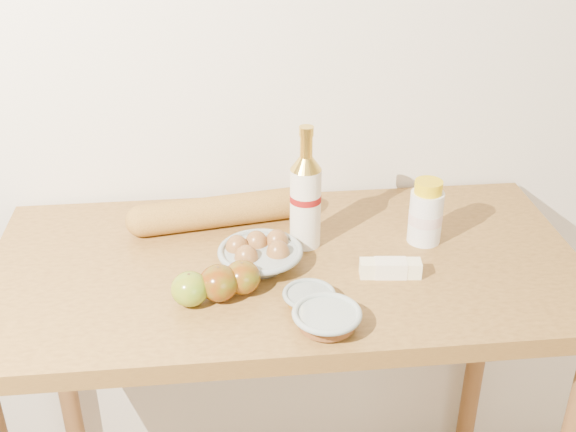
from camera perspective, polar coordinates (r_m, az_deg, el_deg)
The scene contains 12 objects.
back_wall at distance 1.62m, azimuth -1.39°, elevation 14.98°, with size 3.50×0.02×2.60m, color silver.
table at distance 1.54m, azimuth -0.12°, elevation -7.45°, with size 1.20×0.60×0.90m.
bourbon_bottle at distance 1.47m, azimuth 1.39°, elevation 1.39°, with size 0.08×0.08×0.26m.
cream_bottle at distance 1.53m, azimuth 10.83°, elevation 0.18°, with size 0.07×0.07×0.14m.
egg_bowl at distance 1.44m, azimuth -2.23°, elevation -3.01°, with size 0.20×0.20×0.06m.
baguette at distance 1.59m, azimuth -5.28°, elevation 0.39°, with size 0.42×0.13×0.07m.
apple_yellowgreen at distance 1.34m, azimuth -7.76°, elevation -5.73°, with size 0.08×0.08×0.06m.
apple_redgreen_front at distance 1.34m, azimuth -5.49°, elevation -5.29°, with size 0.09×0.09×0.07m.
apple_redgreen_right at distance 1.36m, azimuth -3.64°, elevation -4.86°, with size 0.07×0.07×0.06m.
sugar_bowl at distance 1.28m, azimuth 3.08°, elevation -8.09°, with size 0.16×0.16×0.04m.
syrup_bowl at distance 1.33m, azimuth 1.67°, elevation -6.49°, with size 0.11×0.11×0.03m.
butter_stick at distance 1.43m, azimuth 8.09°, elevation -4.12°, with size 0.12×0.05×0.04m.
Camera 1 is at (-0.13, -0.05, 1.68)m, focal length 45.00 mm.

